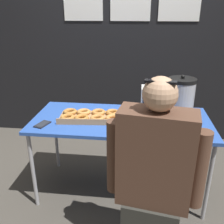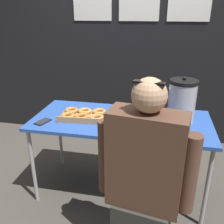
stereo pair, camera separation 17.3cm
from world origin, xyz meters
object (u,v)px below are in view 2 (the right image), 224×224
at_px(person_seated, 144,184).
at_px(space_heater, 153,101).
at_px(coffee_urn, 182,101).
at_px(donut_box, 91,115).
at_px(cell_phone, 43,122).

bearing_deg(person_seated, space_heater, -80.51).
relative_size(space_heater, person_seated, 0.19).
height_order(coffee_urn, person_seated, person_seated).
bearing_deg(donut_box, cell_phone, -158.84).
xyz_separation_m(cell_phone, space_heater, (0.88, 0.37, 0.11)).
xyz_separation_m(space_heater, person_seated, (0.00, -0.83, -0.25)).
bearing_deg(coffee_urn, donut_box, -172.62).
distance_m(space_heater, person_seated, 0.86).
bearing_deg(donut_box, person_seated, -54.93).
height_order(coffee_urn, space_heater, coffee_urn).
relative_size(cell_phone, space_heater, 0.64).
bearing_deg(person_seated, coffee_urn, -98.63).
xyz_separation_m(coffee_urn, cell_phone, (-1.12, -0.27, -0.17)).
bearing_deg(cell_phone, person_seated, -9.89).
distance_m(coffee_urn, cell_phone, 1.17).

